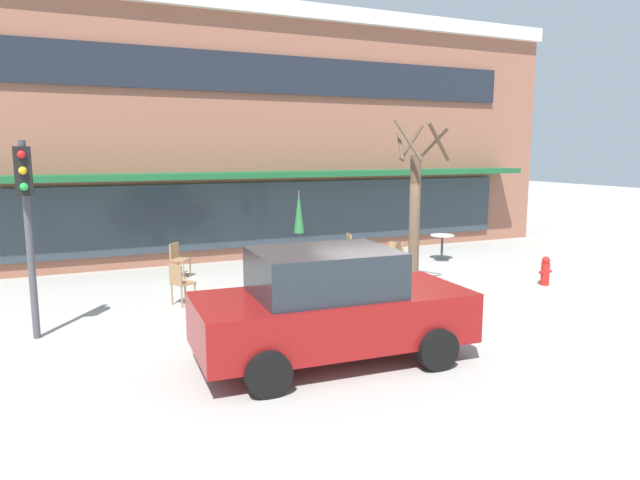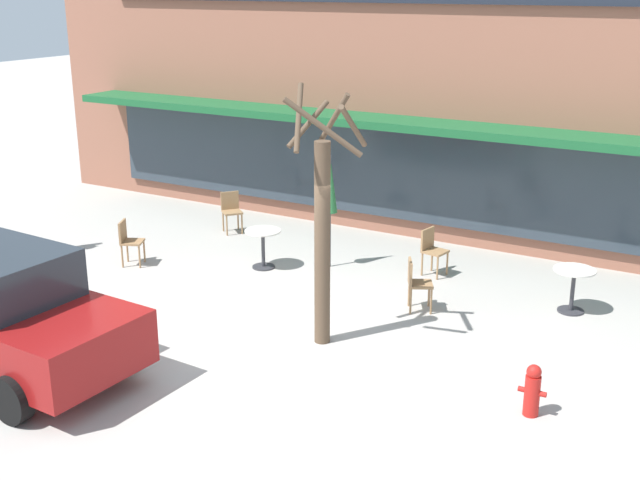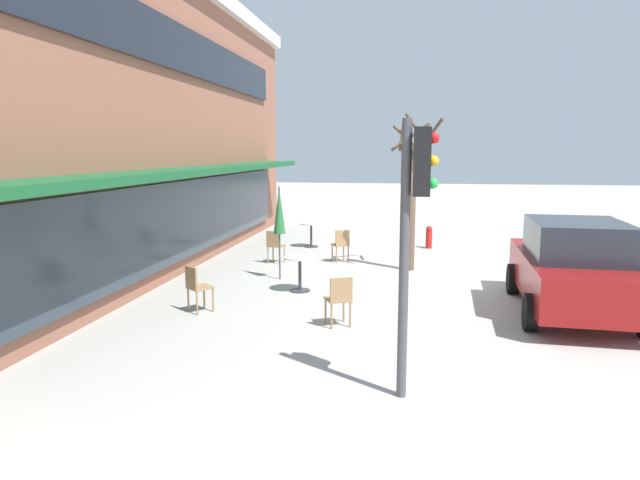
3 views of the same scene
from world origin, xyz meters
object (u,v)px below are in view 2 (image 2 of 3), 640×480
(cafe_chair_1, at_px, (416,281))
(street_tree, at_px, (322,227))
(cafe_table_streetside, at_px, (263,242))
(fire_hydrant, at_px, (532,390))
(patio_umbrella_green_folded, at_px, (330,185))
(cafe_table_near_wall, at_px, (573,283))
(cafe_chair_0, at_px, (432,248))
(parked_sedan, at_px, (0,311))
(cafe_chair_2, at_px, (231,209))
(cafe_chair_3, at_px, (128,239))

(cafe_chair_1, relative_size, street_tree, 0.23)
(cafe_table_streetside, height_order, cafe_chair_1, cafe_chair_1)
(fire_hydrant, bearing_deg, patio_umbrella_green_folded, 143.90)
(cafe_table_near_wall, distance_m, cafe_chair_0, 2.78)
(cafe_table_streetside, xyz_separation_m, parked_sedan, (-0.86, -5.36, 0.36))
(cafe_chair_0, distance_m, cafe_chair_1, 1.81)
(cafe_table_streetside, distance_m, cafe_chair_0, 3.22)
(street_tree, xyz_separation_m, fire_hydrant, (3.40, -0.57, -1.51))
(cafe_table_streetside, xyz_separation_m, street_tree, (2.65, -2.35, 1.34))
(cafe_table_near_wall, bearing_deg, cafe_chair_1, -151.74)
(cafe_chair_1, bearing_deg, cafe_chair_2, 158.47)
(cafe_chair_0, height_order, fire_hydrant, cafe_chair_0)
(cafe_chair_1, bearing_deg, cafe_table_near_wall, 28.26)
(patio_umbrella_green_folded, xyz_separation_m, parked_sedan, (-1.94, -6.06, -0.75))
(cafe_chair_1, bearing_deg, cafe_chair_3, -173.33)
(cafe_chair_2, bearing_deg, parked_sedan, -81.42)
(fire_hydrant, bearing_deg, cafe_table_near_wall, 95.46)
(cafe_table_streetside, xyz_separation_m, cafe_chair_3, (-2.37, -1.16, 0.01))
(street_tree, distance_m, fire_hydrant, 3.76)
(cafe_table_streetside, bearing_deg, cafe_chair_1, -8.13)
(cafe_chair_0, height_order, cafe_chair_1, same)
(cafe_chair_0, xyz_separation_m, cafe_chair_2, (-4.87, 0.34, 0.00))
(cafe_chair_2, distance_m, fire_hydrant, 9.16)
(cafe_chair_2, bearing_deg, fire_hydrant, -29.65)
(patio_umbrella_green_folded, distance_m, cafe_chair_2, 3.32)
(cafe_chair_1, relative_size, fire_hydrant, 1.26)
(cafe_table_streetside, relative_size, street_tree, 0.19)
(cafe_chair_1, xyz_separation_m, street_tree, (-0.74, -1.86, 1.33))
(cafe_table_near_wall, bearing_deg, cafe_chair_3, -166.66)
(cafe_chair_3, bearing_deg, fire_hydrant, -11.85)
(cafe_chair_0, bearing_deg, patio_umbrella_green_folded, -163.06)
(patio_umbrella_green_folded, relative_size, cafe_chair_0, 2.47)
(cafe_table_near_wall, xyz_separation_m, patio_umbrella_green_folded, (-4.61, -0.06, 1.11))
(cafe_chair_2, bearing_deg, cafe_table_near_wall, -6.40)
(cafe_chair_1, bearing_deg, cafe_chair_0, 103.80)
(patio_umbrella_green_folded, height_order, parked_sedan, patio_umbrella_green_folded)
(cafe_chair_0, distance_m, cafe_chair_2, 4.88)
(cafe_table_near_wall, height_order, patio_umbrella_green_folded, patio_umbrella_green_folded)
(patio_umbrella_green_folded, bearing_deg, cafe_chair_2, 163.09)
(cafe_table_near_wall, relative_size, cafe_table_streetside, 1.00)
(cafe_chair_0, xyz_separation_m, fire_hydrant, (3.09, -4.19, -0.17))
(cafe_chair_0, height_order, parked_sedan, parked_sedan)
(patio_umbrella_green_folded, xyz_separation_m, cafe_chair_0, (1.88, 0.57, -1.10))
(cafe_chair_1, height_order, fire_hydrant, cafe_chair_1)
(cafe_chair_3, distance_m, street_tree, 5.32)
(cafe_table_streetside, distance_m, street_tree, 3.79)
(cafe_table_near_wall, distance_m, street_tree, 4.55)
(cafe_chair_2, distance_m, street_tree, 6.18)
(cafe_chair_0, xyz_separation_m, cafe_chair_3, (-5.33, -2.43, 0.00))
(cafe_chair_0, bearing_deg, cafe_chair_1, -76.20)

